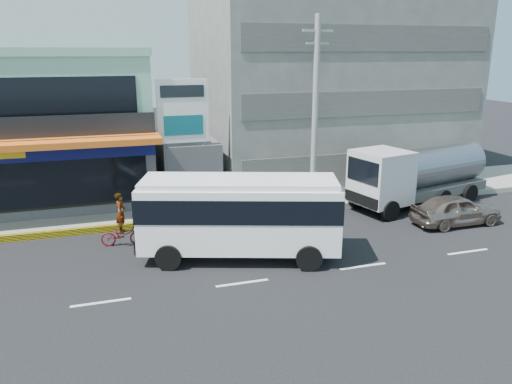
# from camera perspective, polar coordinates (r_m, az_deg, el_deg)

# --- Properties ---
(ground) EXTENTS (120.00, 120.00, 0.00)m
(ground) POSITION_cam_1_polar(r_m,az_deg,el_deg) (18.71, -1.59, -10.37)
(ground) COLOR black
(ground) RESTS_ON ground
(sidewalk) EXTENTS (70.00, 5.00, 0.30)m
(sidewalk) POSITION_cam_1_polar(r_m,az_deg,el_deg) (28.54, 2.91, -0.65)
(sidewalk) COLOR gray
(sidewalk) RESTS_ON ground
(shop_building) EXTENTS (12.40, 11.70, 8.00)m
(shop_building) POSITION_cam_1_polar(r_m,az_deg,el_deg) (30.61, -23.83, 6.53)
(shop_building) COLOR #434247
(shop_building) RESTS_ON ground
(concrete_building) EXTENTS (16.00, 12.00, 14.00)m
(concrete_building) POSITION_cam_1_polar(r_m,az_deg,el_deg) (34.39, 7.90, 13.64)
(concrete_building) COLOR gray
(concrete_building) RESTS_ON ground
(gap_structure) EXTENTS (3.00, 6.00, 3.50)m
(gap_structure) POSITION_cam_1_polar(r_m,az_deg,el_deg) (29.26, -8.01, 2.86)
(gap_structure) COLOR #434247
(gap_structure) RESTS_ON ground
(satellite_dish) EXTENTS (1.50, 1.50, 0.15)m
(satellite_dish) POSITION_cam_1_polar(r_m,az_deg,el_deg) (27.93, -7.81, 6.07)
(satellite_dish) COLOR slate
(satellite_dish) RESTS_ON gap_structure
(billboard) EXTENTS (2.60, 0.18, 6.90)m
(billboard) POSITION_cam_1_polar(r_m,az_deg,el_deg) (25.89, -8.34, 8.31)
(billboard) COLOR gray
(billboard) RESTS_ON ground
(utility_pole_near) EXTENTS (1.60, 0.30, 10.00)m
(utility_pole_near) POSITION_cam_1_polar(r_m,az_deg,el_deg) (25.98, 6.77, 8.88)
(utility_pole_near) COLOR #999993
(utility_pole_near) RESTS_ON ground
(minibus) EXTENTS (8.44, 4.92, 3.36)m
(minibus) POSITION_cam_1_polar(r_m,az_deg,el_deg) (20.18, -1.89, -2.21)
(minibus) COLOR white
(minibus) RESTS_ON ground
(sedan) EXTENTS (4.49, 1.82, 1.53)m
(sedan) POSITION_cam_1_polar(r_m,az_deg,el_deg) (26.32, 21.89, -1.87)
(sedan) COLOR #A18B7B
(sedan) RESTS_ON ground
(tanker_truck) EXTENTS (8.77, 4.33, 3.32)m
(tanker_truck) POSITION_cam_1_polar(r_m,az_deg,el_deg) (28.50, 17.80, 1.97)
(tanker_truck) COLOR silver
(tanker_truck) RESTS_ON ground
(motorcycle_rider) EXTENTS (1.95, 0.93, 2.40)m
(motorcycle_rider) POSITION_cam_1_polar(r_m,az_deg,el_deg) (22.58, -15.06, -4.03)
(motorcycle_rider) COLOR #5A0C11
(motorcycle_rider) RESTS_ON ground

